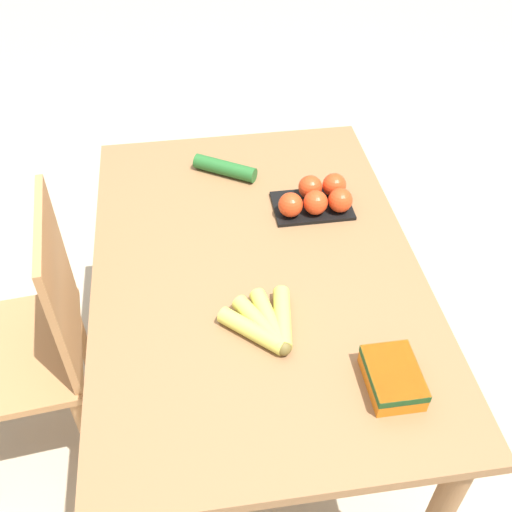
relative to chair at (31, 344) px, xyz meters
The scene contains 7 objects.
ground_plane 0.81m from the chair, 94.80° to the right, with size 12.00×12.00×0.00m, color #B7A88E.
dining_table 0.66m from the chair, 94.80° to the right, with size 1.23×0.83×0.77m.
chair is the anchor object (origin of this frame).
banana_bunch 0.75m from the chair, 113.06° to the right, with size 0.19×0.18×0.04m.
tomato_pack 0.91m from the chair, 80.00° to the right, with size 0.15×0.22×0.08m.
carrot_bag 1.03m from the chair, 117.70° to the right, with size 0.15×0.11×0.05m.
cucumber_near 0.76m from the chair, 60.03° to the right, with size 0.14×0.19×0.05m.
Camera 1 is at (-1.08, 0.16, 1.84)m, focal length 42.00 mm.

